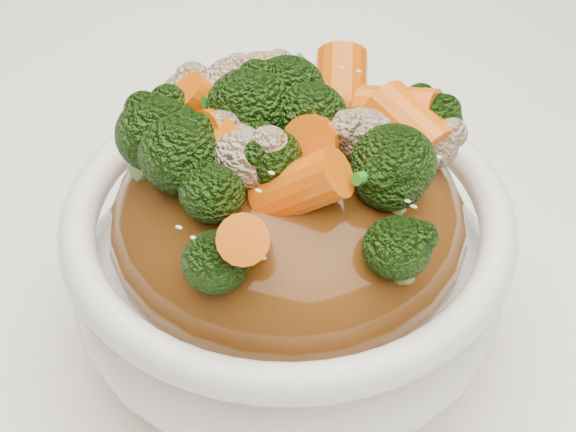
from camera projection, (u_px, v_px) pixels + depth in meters
The scene contains 8 objects.
tablecloth at pixel (343, 300), 0.46m from camera, with size 1.20×0.80×0.04m, color white.
bowl at pixel (288, 263), 0.40m from camera, with size 0.19×0.19×0.08m, color white, non-canonical shape.
sauce_base at pixel (288, 221), 0.38m from camera, with size 0.15×0.15×0.08m, color #5E3310.
carrots at pixel (288, 116), 0.34m from camera, with size 0.15×0.15×0.04m, color #E35F07, non-canonical shape.
broccoli at pixel (288, 118), 0.34m from camera, with size 0.15×0.15×0.04m, color black, non-canonical shape.
cauliflower at pixel (288, 121), 0.34m from camera, with size 0.15×0.15×0.03m, color tan, non-canonical shape.
scallions at pixel (288, 114), 0.34m from camera, with size 0.11×0.11×0.02m, color #23791B, non-canonical shape.
sesame_seeds at pixel (288, 114), 0.34m from camera, with size 0.14×0.14×0.01m, color beige, non-canonical shape.
Camera 1 is at (0.12, -0.28, 1.07)m, focal length 55.00 mm.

